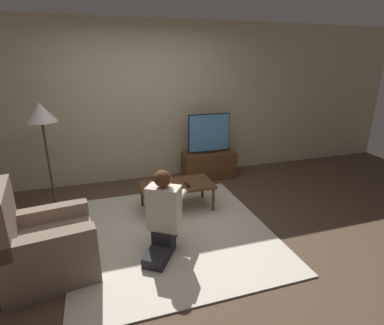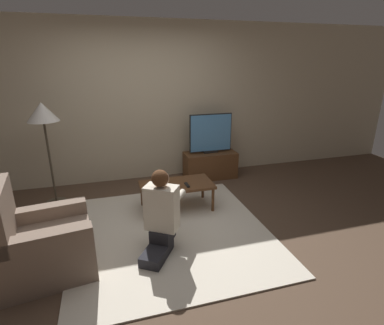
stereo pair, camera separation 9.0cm
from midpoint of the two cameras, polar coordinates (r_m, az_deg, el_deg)
ground_plane at (r=3.74m, az=-3.32°, el=-13.13°), size 10.00×10.00×0.00m
wall_back at (r=5.11m, az=-8.61°, el=11.09°), size 10.00×0.06×2.60m
rug at (r=3.73m, az=-3.32°, el=-13.03°), size 2.30×2.39×0.02m
tv_stand at (r=5.27m, az=3.96°, el=-0.48°), size 0.90×0.40×0.46m
tv at (r=5.12m, az=4.09°, el=5.56°), size 0.74×0.08×0.67m
coffee_table at (r=4.11m, az=-2.33°, el=-4.54°), size 0.98×0.52×0.38m
floor_lamp at (r=4.46m, az=-25.97°, el=7.60°), size 0.41×0.41×1.46m
armchair at (r=3.26m, az=-25.86°, el=-14.08°), size 0.90×0.81×0.97m
person_kneeling at (r=3.20m, az=-5.06°, el=-9.54°), size 0.64×0.80×0.92m
picture_frame at (r=4.13m, az=-5.50°, el=-2.77°), size 0.11×0.01×0.15m
remote at (r=4.03m, az=-0.30°, el=-4.29°), size 0.04×0.15×0.02m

